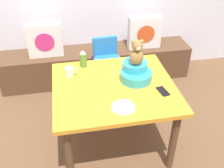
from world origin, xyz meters
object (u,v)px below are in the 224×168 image
at_px(infant_seat_teal, 136,72).
at_px(ketchup_bottle, 83,59).
at_px(cell_phone, 163,91).
at_px(dinner_plate_near, 123,107).
at_px(highchair, 107,61).
at_px(coffee_mug, 69,72).
at_px(pillow_floral_left, 45,40).
at_px(dining_table, 114,95).
at_px(teddy_bear, 137,53).
at_px(pillow_floral_right, 144,32).

distance_m(infant_seat_teal, ketchup_bottle, 0.57).
relative_size(infant_seat_teal, ketchup_bottle, 1.78).
distance_m(ketchup_bottle, cell_phone, 0.87).
height_order(dinner_plate_near, cell_phone, dinner_plate_near).
relative_size(highchair, coffee_mug, 6.58).
distance_m(pillow_floral_left, dining_table, 1.40).
distance_m(dinner_plate_near, cell_phone, 0.43).
bearing_deg(teddy_bear, cell_phone, -52.61).
distance_m(teddy_bear, dinner_plate_near, 0.53).
relative_size(pillow_floral_right, cell_phone, 3.06).
xyz_separation_m(highchair, ketchup_bottle, (-0.32, -0.42, 0.31)).
distance_m(pillow_floral_right, cell_phone, 1.43).
xyz_separation_m(teddy_bear, coffee_mug, (-0.62, 0.16, -0.23)).
bearing_deg(cell_phone, pillow_floral_right, 69.10).
bearing_deg(dinner_plate_near, dining_table, 92.93).
relative_size(coffee_mug, cell_phone, 0.83).
bearing_deg(cell_phone, highchair, 97.89).
xyz_separation_m(pillow_floral_left, ketchup_bottle, (0.42, -0.84, 0.15)).
height_order(pillow_floral_right, dinner_plate_near, pillow_floral_right).
bearing_deg(infant_seat_teal, pillow_floral_right, 69.39).
distance_m(pillow_floral_left, infant_seat_teal, 1.46).
distance_m(infant_seat_teal, cell_phone, 0.32).
xyz_separation_m(pillow_floral_right, infant_seat_teal, (-0.43, -1.16, 0.13)).
bearing_deg(ketchup_bottle, cell_phone, -40.75).
bearing_deg(dinner_plate_near, teddy_bear, 62.66).
relative_size(ketchup_bottle, cell_phone, 1.28).
bearing_deg(cell_phone, dining_table, 146.71).
xyz_separation_m(dinner_plate_near, cell_phone, (0.40, 0.15, -0.00)).
distance_m(highchair, infant_seat_teal, 0.81).
xyz_separation_m(pillow_floral_left, dinner_plate_near, (0.68, -1.56, 0.07)).
bearing_deg(pillow_floral_right, dinner_plate_near, -112.41).
bearing_deg(coffee_mug, highchair, 50.92).
relative_size(pillow_floral_left, highchair, 0.56).
xyz_separation_m(pillow_floral_left, pillow_floral_right, (1.32, 0.00, 0.00)).
distance_m(dining_table, coffee_mug, 0.49).
xyz_separation_m(teddy_bear, cell_phone, (0.19, -0.25, -0.27)).
bearing_deg(teddy_bear, dining_table, -160.69).
height_order(ketchup_bottle, coffee_mug, ketchup_bottle).
bearing_deg(ketchup_bottle, pillow_floral_left, 116.55).
distance_m(coffee_mug, cell_phone, 0.91).
bearing_deg(pillow_floral_left, ketchup_bottle, -63.45).
relative_size(pillow_floral_left, dinner_plate_near, 2.20).
xyz_separation_m(infant_seat_teal, coffee_mug, (-0.62, 0.16, -0.02)).
height_order(pillow_floral_left, ketchup_bottle, ketchup_bottle).
xyz_separation_m(highchair, teddy_bear, (0.15, -0.74, 0.50)).
bearing_deg(dining_table, pillow_floral_left, 118.17).
bearing_deg(coffee_mug, dinner_plate_near, -54.20).
height_order(highchair, ketchup_bottle, ketchup_bottle).
relative_size(teddy_bear, dinner_plate_near, 1.25).
xyz_separation_m(infant_seat_teal, ketchup_bottle, (-0.47, 0.32, 0.02)).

